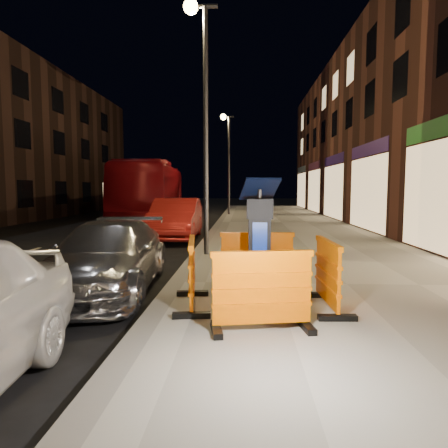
{
  "coord_description": "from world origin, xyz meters",
  "views": [
    {
      "loc": [
        1.2,
        -6.94,
        1.83
      ],
      "look_at": [
        0.8,
        1.0,
        1.1
      ],
      "focal_mm": 32.0,
      "sensor_mm": 36.0,
      "label": 1
    }
  ],
  "objects_px": {
    "barrier_front": "(262,291)",
    "barrier_bldgside": "(327,274)",
    "car_red": "(176,239)",
    "bus_doubledecker": "(152,217)",
    "parking_kiosk": "(259,247)",
    "car_silver": "(109,290)",
    "barrier_back": "(257,261)",
    "barrier_kerbside": "(192,273)"
  },
  "relations": [
    {
      "from": "barrier_front",
      "to": "bus_doubledecker",
      "type": "bearing_deg",
      "value": 96.98
    },
    {
      "from": "car_red",
      "to": "barrier_back",
      "type": "bearing_deg",
      "value": -72.35
    },
    {
      "from": "car_red",
      "to": "bus_doubledecker",
      "type": "xyz_separation_m",
      "value": [
        -3.34,
        10.68,
        0.0
      ]
    },
    {
      "from": "barrier_back",
      "to": "car_silver",
      "type": "distance_m",
      "value": 2.75
    },
    {
      "from": "barrier_front",
      "to": "barrier_kerbside",
      "type": "bearing_deg",
      "value": 125.42
    },
    {
      "from": "parking_kiosk",
      "to": "barrier_back",
      "type": "height_order",
      "value": "parking_kiosk"
    },
    {
      "from": "car_silver",
      "to": "barrier_bldgside",
      "type": "bearing_deg",
      "value": -25.1
    },
    {
      "from": "barrier_bldgside",
      "to": "car_silver",
      "type": "xyz_separation_m",
      "value": [
        -3.59,
        1.38,
        -0.63
      ]
    },
    {
      "from": "parking_kiosk",
      "to": "barrier_back",
      "type": "relative_size",
      "value": 1.4
    },
    {
      "from": "barrier_front",
      "to": "barrier_bldgside",
      "type": "distance_m",
      "value": 1.34
    },
    {
      "from": "parking_kiosk",
      "to": "barrier_kerbside",
      "type": "distance_m",
      "value": 1.02
    },
    {
      "from": "barrier_bldgside",
      "to": "bus_doubledecker",
      "type": "height_order",
      "value": "bus_doubledecker"
    },
    {
      "from": "car_silver",
      "to": "car_red",
      "type": "xyz_separation_m",
      "value": [
        0.02,
        7.04,
        0.0
      ]
    },
    {
      "from": "car_red",
      "to": "bus_doubledecker",
      "type": "bearing_deg",
      "value": 105.7
    },
    {
      "from": "parking_kiosk",
      "to": "barrier_back",
      "type": "distance_m",
      "value": 1.02
    },
    {
      "from": "bus_doubledecker",
      "to": "barrier_kerbside",
      "type": "bearing_deg",
      "value": -80.05
    },
    {
      "from": "barrier_back",
      "to": "barrier_kerbside",
      "type": "distance_m",
      "value": 1.34
    },
    {
      "from": "barrier_bldgside",
      "to": "car_silver",
      "type": "distance_m",
      "value": 3.9
    },
    {
      "from": "parking_kiosk",
      "to": "barrier_kerbside",
      "type": "height_order",
      "value": "parking_kiosk"
    },
    {
      "from": "bus_doubledecker",
      "to": "car_red",
      "type": "bearing_deg",
      "value": -77.38
    },
    {
      "from": "parking_kiosk",
      "to": "barrier_bldgside",
      "type": "distance_m",
      "value": 1.02
    },
    {
      "from": "barrier_front",
      "to": "car_silver",
      "type": "bearing_deg",
      "value": 128.99
    },
    {
      "from": "barrier_back",
      "to": "barrier_bldgside",
      "type": "relative_size",
      "value": 1.0
    },
    {
      "from": "barrier_back",
      "to": "barrier_kerbside",
      "type": "relative_size",
      "value": 1.0
    },
    {
      "from": "car_silver",
      "to": "car_red",
      "type": "distance_m",
      "value": 7.04
    },
    {
      "from": "car_silver",
      "to": "bus_doubledecker",
      "type": "distance_m",
      "value": 18.03
    },
    {
      "from": "barrier_front",
      "to": "barrier_bldgside",
      "type": "xyz_separation_m",
      "value": [
        0.95,
        0.95,
        0.0
      ]
    },
    {
      "from": "barrier_kerbside",
      "to": "car_red",
      "type": "relative_size",
      "value": 0.28
    },
    {
      "from": "barrier_front",
      "to": "bus_doubledecker",
      "type": "height_order",
      "value": "bus_doubledecker"
    },
    {
      "from": "barrier_kerbside",
      "to": "barrier_bldgside",
      "type": "height_order",
      "value": "same"
    },
    {
      "from": "barrier_kerbside",
      "to": "car_silver",
      "type": "height_order",
      "value": "barrier_kerbside"
    },
    {
      "from": "car_silver",
      "to": "bus_doubledecker",
      "type": "xyz_separation_m",
      "value": [
        -3.32,
        17.72,
        0.0
      ]
    },
    {
      "from": "barrier_front",
      "to": "car_red",
      "type": "bearing_deg",
      "value": 96.04
    },
    {
      "from": "parking_kiosk",
      "to": "bus_doubledecker",
      "type": "distance_m",
      "value": 20.03
    },
    {
      "from": "car_silver",
      "to": "bus_doubledecker",
      "type": "relative_size",
      "value": 0.35
    },
    {
      "from": "parking_kiosk",
      "to": "barrier_bldgside",
      "type": "bearing_deg",
      "value": -4.58
    },
    {
      "from": "barrier_back",
      "to": "bus_doubledecker",
      "type": "height_order",
      "value": "bus_doubledecker"
    },
    {
      "from": "barrier_back",
      "to": "barrier_bldgside",
      "type": "bearing_deg",
      "value": -46.58
    },
    {
      "from": "parking_kiosk",
      "to": "bus_doubledecker",
      "type": "bearing_deg",
      "value": 102.76
    },
    {
      "from": "barrier_front",
      "to": "bus_doubledecker",
      "type": "distance_m",
      "value": 20.92
    },
    {
      "from": "car_silver",
      "to": "parking_kiosk",
      "type": "bearing_deg",
      "value": -31.67
    },
    {
      "from": "parking_kiosk",
      "to": "barrier_bldgside",
      "type": "relative_size",
      "value": 1.4
    }
  ]
}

